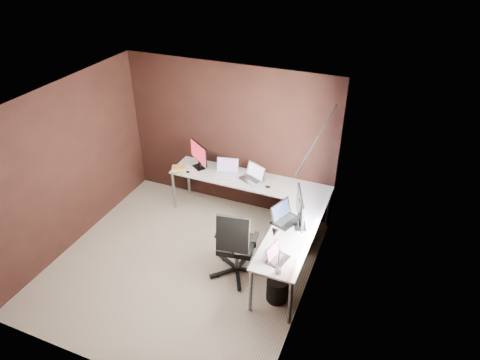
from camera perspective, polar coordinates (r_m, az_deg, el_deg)
name	(u,v)px	position (r m, az deg, el deg)	size (l,w,h in m)	color
room	(201,195)	(5.59, -5.29, -2.04)	(3.60, 3.60, 2.50)	beige
desk	(261,202)	(6.50, 2.80, -2.92)	(2.65, 2.25, 0.73)	white
drawer_pedestal	(298,226)	(6.68, 7.80, -6.14)	(0.42, 0.50, 0.60)	white
monitor_left	(199,154)	(7.17, -5.50, 3.45)	(0.44, 0.32, 0.45)	black
monitor_right	(300,209)	(5.82, 8.02, -3.83)	(0.26, 0.59, 0.51)	black
laptop_white	(227,170)	(7.08, -1.76, 1.29)	(0.40, 0.32, 0.24)	white
laptop_silver	(253,176)	(6.91, 1.73, 0.47)	(0.46, 0.40, 0.25)	silver
laptop_black_big	(284,217)	(6.04, 5.91, -4.90)	(0.40, 0.47, 0.26)	black
laptop_black_small	(276,256)	(5.41, 4.84, -10.12)	(0.27, 0.33, 0.20)	black
book_stack	(179,169)	(7.21, -8.10, 1.47)	(0.30, 0.28, 0.08)	tan
mouse_left	(188,172)	(7.15, -6.99, 1.08)	(0.08, 0.05, 0.03)	black
mouse_corner	(268,187)	(6.73, 3.72, -0.91)	(0.09, 0.06, 0.04)	black
desk_lamp	(276,245)	(5.09, 4.80, -8.68)	(0.19, 0.22, 0.56)	slate
office_chair	(236,255)	(6.08, -0.52, -10.03)	(0.62, 0.64, 1.12)	black
wastebasket	(277,289)	(5.86, 5.01, -14.31)	(0.29, 0.29, 0.34)	black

